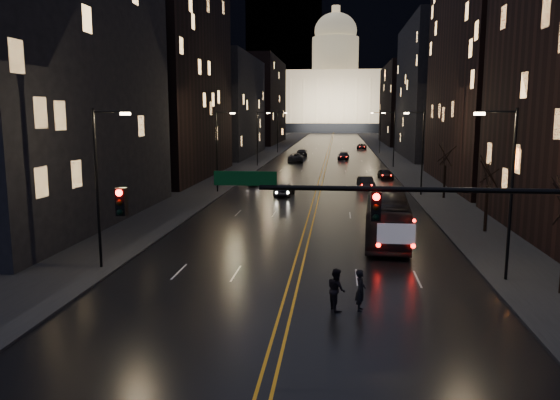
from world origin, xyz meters
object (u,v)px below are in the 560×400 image
(traffic_signal, at_px, (448,222))
(pedestrian_b, at_px, (336,289))
(oncoming_car_a, at_px, (284,189))
(oncoming_car_b, at_px, (255,179))
(bus, at_px, (387,217))
(pedestrian_a, at_px, (360,290))
(receding_car_a, at_px, (366,183))

(traffic_signal, bearing_deg, pedestrian_b, 126.43)
(traffic_signal, relative_size, oncoming_car_a, 4.01)
(oncoming_car_b, bearing_deg, bus, 111.45)
(pedestrian_a, distance_m, pedestrian_b, 1.07)
(traffic_signal, xyz_separation_m, bus, (-0.28, 18.96, -3.48))
(oncoming_car_b, xyz_separation_m, pedestrian_a, (11.16, -42.22, 0.20))
(oncoming_car_b, bearing_deg, receding_car_a, 166.06)
(bus, bearing_deg, pedestrian_a, -95.64)
(pedestrian_a, height_order, pedestrian_b, pedestrian_b)
(bus, height_order, oncoming_car_b, bus)
(traffic_signal, distance_m, receding_car_a, 45.13)
(bus, distance_m, receding_car_a, 25.97)
(oncoming_car_b, relative_size, pedestrian_a, 2.38)
(pedestrian_a, bearing_deg, pedestrian_b, 96.35)
(oncoming_car_a, relative_size, oncoming_car_b, 0.96)
(traffic_signal, xyz_separation_m, oncoming_car_b, (-13.79, 47.23, -4.36))
(bus, height_order, receding_car_a, bus)
(pedestrian_a, bearing_deg, bus, -3.17)
(traffic_signal, distance_m, bus, 19.28)
(pedestrian_b, bearing_deg, bus, -35.57)
(traffic_signal, bearing_deg, bus, 90.86)
(bus, height_order, pedestrian_b, bus)
(bus, xyz_separation_m, pedestrian_a, (-2.34, -13.96, -0.67))
(oncoming_car_b, bearing_deg, pedestrian_a, 100.72)
(receding_car_a, xyz_separation_m, pedestrian_b, (-3.23, -39.91, 0.25))
(oncoming_car_b, bearing_deg, traffic_signal, 102.18)
(traffic_signal, height_order, oncoming_car_a, traffic_signal)
(oncoming_car_a, bearing_deg, receding_car_a, -137.77)
(oncoming_car_b, height_order, pedestrian_b, pedestrian_b)
(oncoming_car_a, xyz_separation_m, receding_car_a, (8.89, 6.50, -0.02))
(oncoming_car_a, relative_size, pedestrian_a, 2.27)
(receding_car_a, bearing_deg, traffic_signal, -96.62)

